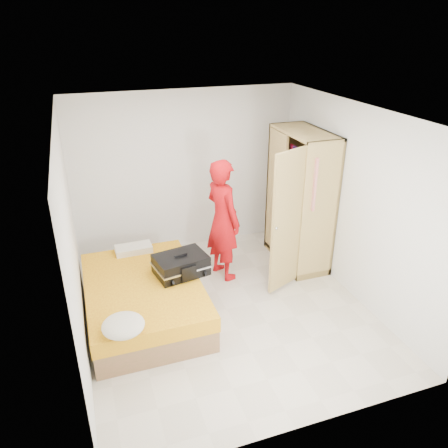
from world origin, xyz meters
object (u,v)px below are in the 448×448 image
object	(u,v)px
person	(223,220)
round_cushion	(123,325)
suitcase	(181,265)
wardrobe	(299,204)
bed	(144,299)

from	to	relation	value
person	round_cushion	size ratio (longest dim) A/B	3.97
suitcase	person	bearing A→B (deg)	26.03
wardrobe	round_cushion	world-z (taller)	wardrobe
wardrobe	suitcase	xyz separation A→B (m)	(-1.98, -0.55, -0.37)
person	round_cushion	distance (m)	2.27
wardrobe	person	world-z (taller)	wardrobe
bed	suitcase	size ratio (longest dim) A/B	2.70
person	wardrobe	bearing A→B (deg)	-108.48
bed	wardrobe	xyz separation A→B (m)	(2.50, 0.61, 0.75)
suitcase	round_cushion	bearing A→B (deg)	-142.81
bed	suitcase	bearing A→B (deg)	6.11
round_cushion	bed	bearing A→B (deg)	68.88
bed	suitcase	world-z (taller)	suitcase
bed	person	bearing A→B (deg)	25.91
wardrobe	person	size ratio (longest dim) A/B	1.16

